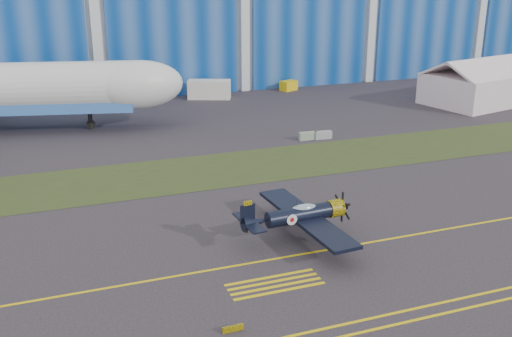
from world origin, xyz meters
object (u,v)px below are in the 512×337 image
object	(u,v)px
warbird	(299,215)
shipping_container	(209,89)
tent	(478,81)
tug	(289,86)

from	to	relation	value
warbird	shipping_container	xyz separation A→B (m)	(7.05, 48.11, -0.52)
warbird	tent	world-z (taller)	tent
tent	shipping_container	distance (m)	38.32
shipping_container	tent	bearing A→B (deg)	-4.27
warbird	shipping_container	distance (m)	48.62
warbird	tug	bearing A→B (deg)	63.74
tent	shipping_container	bearing A→B (deg)	141.92
warbird	tent	distance (m)	52.42
warbird	shipping_container	world-z (taller)	warbird
warbird	tug	world-z (taller)	warbird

